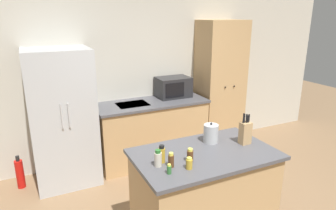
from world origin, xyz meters
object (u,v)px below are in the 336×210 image
at_px(spice_bottle_amber_oil, 158,159).
at_px(spice_bottle_pale_salt, 190,155).
at_px(fire_extinguisher, 20,174).
at_px(spice_bottle_short_red, 171,160).
at_px(spice_bottle_orange_cap, 162,154).
at_px(refrigerator, 63,118).
at_px(pantry_cabinet, 220,86).
at_px(spice_bottle_tall_dark, 169,169).
at_px(spice_bottle_green_herb, 189,164).
at_px(knife_block, 245,132).
at_px(microwave, 173,87).
at_px(kettle, 211,133).

distance_m(spice_bottle_amber_oil, spice_bottle_pale_salt, 0.29).
xyz_separation_m(spice_bottle_amber_oil, fire_extinguisher, (-1.16, 1.83, -0.81)).
xyz_separation_m(spice_bottle_short_red, spice_bottle_orange_cap, (-0.04, 0.11, 0.01)).
xyz_separation_m(refrigerator, pantry_cabinet, (2.48, 0.09, 0.15)).
distance_m(spice_bottle_tall_dark, spice_bottle_green_herb, 0.18).
distance_m(pantry_cabinet, spice_bottle_orange_cap, 2.60).
distance_m(knife_block, spice_bottle_short_red, 0.88).
distance_m(spice_bottle_short_red, spice_bottle_green_herb, 0.15).
relative_size(refrigerator, spice_bottle_pale_salt, 14.37).
height_order(microwave, spice_bottle_short_red, microwave).
bearing_deg(microwave, spice_bottle_orange_cap, -119.03).
xyz_separation_m(spice_bottle_amber_oil, kettle, (0.68, 0.23, 0.02)).
distance_m(knife_block, spice_bottle_tall_dark, 0.96).
distance_m(knife_block, spice_bottle_amber_oil, 0.97).
relative_size(spice_bottle_short_red, spice_bottle_orange_cap, 0.81).
xyz_separation_m(refrigerator, spice_bottle_green_herb, (0.78, -1.93, 0.09)).
bearing_deg(fire_extinguisher, pantry_cabinet, 0.67).
bearing_deg(refrigerator, fire_extinguisher, 174.77).
relative_size(knife_block, fire_extinguisher, 0.72).
bearing_deg(spice_bottle_orange_cap, spice_bottle_pale_salt, -22.51).
bearing_deg(fire_extinguisher, spice_bottle_orange_cap, -55.70).
distance_m(refrigerator, spice_bottle_amber_oil, 1.87).
bearing_deg(spice_bottle_amber_oil, spice_bottle_orange_cap, 41.67).
distance_m(knife_block, spice_bottle_orange_cap, 0.91).
relative_size(knife_block, spice_bottle_pale_salt, 2.60).
distance_m(spice_bottle_amber_oil, spice_bottle_green_herb, 0.27).
height_order(pantry_cabinet, spice_bottle_amber_oil, pantry_cabinet).
distance_m(spice_bottle_tall_dark, fire_extinguisher, 2.44).
bearing_deg(pantry_cabinet, microwave, 175.66).
height_order(spice_bottle_amber_oil, kettle, kettle).
bearing_deg(spice_bottle_green_herb, pantry_cabinet, 49.83).
bearing_deg(spice_bottle_amber_oil, microwave, 60.31).
bearing_deg(spice_bottle_orange_cap, spice_bottle_short_red, -70.62).
bearing_deg(kettle, refrigerator, 128.84).
xyz_separation_m(refrigerator, microwave, (1.67, 0.15, 0.20)).
xyz_separation_m(spice_bottle_amber_oil, spice_bottle_green_herb, (0.22, -0.15, -0.02)).
relative_size(knife_block, spice_bottle_green_herb, 3.14).
distance_m(refrigerator, kettle, 1.99).
bearing_deg(spice_bottle_amber_oil, spice_bottle_pale_salt, -8.66).
height_order(pantry_cabinet, fire_extinguisher, pantry_cabinet).
height_order(microwave, fire_extinguisher, microwave).
xyz_separation_m(spice_bottle_short_red, spice_bottle_pale_salt, (0.19, 0.01, -0.00)).
bearing_deg(microwave, spice_bottle_short_red, -116.84).
bearing_deg(spice_bottle_amber_oil, refrigerator, 107.71).
bearing_deg(spice_bottle_green_herb, knife_block, 15.42).
height_order(spice_bottle_short_red, spice_bottle_orange_cap, spice_bottle_orange_cap).
distance_m(spice_bottle_pale_salt, kettle, 0.48).
height_order(microwave, kettle, microwave).
bearing_deg(spice_bottle_green_herb, spice_bottle_pale_salt, 57.44).
bearing_deg(kettle, knife_block, -31.69).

